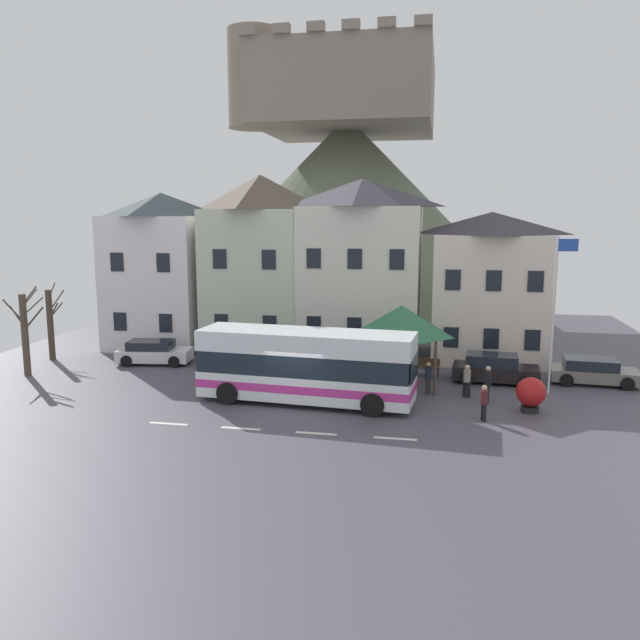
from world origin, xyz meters
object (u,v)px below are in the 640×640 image
pedestrian_01 (484,401)px  flagpole (555,305)px  transit_bus (306,367)px  bare_tree_01 (25,333)px  townhouse_01 (261,263)px  hilltop_castle (346,205)px  parked_car_02 (154,352)px  bare_tree_00 (51,324)px  pedestrian_00 (428,377)px  pedestrian_03 (467,380)px  townhouse_00 (164,270)px  townhouse_02 (362,267)px  pedestrian_02 (488,382)px  harbour_buoy (531,393)px  parked_car_03 (494,369)px  bus_shelter (402,321)px  parked_car_00 (593,371)px  townhouse_03 (489,286)px  parked_car_01 (244,357)px  public_bench (423,366)px

pedestrian_01 → flagpole: size_ratio=0.20×
transit_bus → bare_tree_01: bare_tree_01 is taller
townhouse_01 → bare_tree_01: 13.91m
hilltop_castle → parked_car_02: hilltop_castle is taller
bare_tree_00 → pedestrian_00: bearing=-8.5°
transit_bus → pedestrian_03: (7.02, 2.18, -0.81)m
townhouse_00 → bare_tree_01: size_ratio=2.06×
townhouse_02 → pedestrian_00: townhouse_02 is taller
townhouse_00 → parked_car_02: bearing=-72.6°
hilltop_castle → flagpole: size_ratio=4.59×
parked_car_02 → pedestrian_02: size_ratio=2.56×
pedestrian_03 → flagpole: size_ratio=0.21×
townhouse_00 → pedestrian_02: (19.45, -9.31, -3.88)m
transit_bus → harbour_buoy: (9.57, 0.43, -0.80)m
bare_tree_01 → parked_car_03: bearing=7.6°
pedestrian_00 → pedestrian_02: pedestrian_02 is taller
townhouse_01 → townhouse_02: size_ratio=1.03×
townhouse_00 → bus_shelter: bearing=-24.6°
pedestrian_00 → parked_car_02: bearing=167.8°
parked_car_00 → bus_shelter: bearing=-163.4°
townhouse_03 → parked_car_02: bearing=-165.2°
townhouse_03 → parked_car_00: 7.62m
pedestrian_02 → townhouse_00: bearing=154.4°
townhouse_00 → pedestrian_00: 19.27m
flagpole → harbour_buoy: flagpole is taller
parked_car_00 → pedestrian_00: bearing=-152.4°
townhouse_03 → hilltop_castle: bearing=120.7°
townhouse_00 → bare_tree_00: townhouse_00 is taller
parked_car_00 → parked_car_01: 17.81m
townhouse_01 → parked_car_00: bearing=-16.3°
townhouse_00 → townhouse_01: bearing=2.7°
transit_bus → parked_car_02: 11.47m
pedestrian_03 → flagpole: 5.26m
pedestrian_00 → bus_shelter: bearing=134.1°
parked_car_02 → pedestrian_03: bearing=-19.7°
parked_car_01 → pedestrian_02: 13.10m
pedestrian_03 → public_bench: size_ratio=0.87×
parked_car_01 → hilltop_castle: bearing=93.9°
transit_bus → public_bench: (4.93, 5.85, -1.14)m
townhouse_03 → hilltop_castle: 22.36m
bare_tree_00 → transit_bus: bearing=-18.9°
hilltop_castle → pedestrian_02: size_ratio=20.23×
townhouse_00 → parked_car_02: 6.85m
parked_car_02 → parked_car_03: (18.40, -0.56, 0.04)m
parked_car_01 → pedestrian_03: 12.08m
bare_tree_01 → pedestrian_03: bearing=0.6°
bare_tree_00 → pedestrian_03: bearing=-8.3°
harbour_buoy → bare_tree_01: bare_tree_01 is taller
flagpole → parked_car_01: bearing=172.5°
hilltop_castle → pedestrian_02: 30.79m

